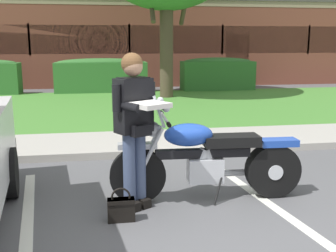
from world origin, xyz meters
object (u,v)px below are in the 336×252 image
Objects in this scene: motorcycle at (214,158)px; hedge_center_right at (217,73)px; brick_building at (123,41)px; hedge_center_left at (101,75)px; rider_person at (135,119)px; handbag at (121,208)px.

hedge_center_right is at bearing 73.54° from motorcycle.
motorcycle is at bearing -89.77° from brick_building.
motorcycle is 0.70× the size of hedge_center_left.
rider_person is 16.96m from brick_building.
hedge_center_right is 7.28m from brick_building.
rider_person is at bearing -92.86° from brick_building.
hedge_center_left is at bearing 90.64° from handbag.
rider_person is 0.53× the size of hedge_center_left.
hedge_center_left is at bearing 91.67° from rider_person.
motorcycle reaches higher than hedge_center_right.
brick_building reaches higher than hedge_center_left.
hedge_center_left is 4.27m from hedge_center_right.
rider_person reaches higher than motorcycle.
motorcycle is 10.77m from hedge_center_right.
motorcycle is 16.85m from brick_building.
handbag is (-0.18, -0.33, -0.86)m from rider_person.
brick_building is at bearing 87.14° from rider_person.
rider_person is at bearing -172.77° from motorcycle.
rider_person is 10.45m from hedge_center_left.
handbag is at bearing -158.07° from motorcycle.
handbag is 0.13× the size of hedge_center_right.
hedge_center_left is 1.20× the size of hedge_center_right.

